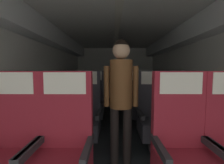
% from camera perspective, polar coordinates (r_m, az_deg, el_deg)
% --- Properties ---
extents(ground, '(3.48, 7.29, 0.02)m').
position_cam_1_polar(ground, '(3.28, 2.01, -17.38)').
color(ground, '#23282D').
extents(fuselage_shell, '(3.36, 6.94, 2.22)m').
position_cam_1_polar(fuselage_shell, '(3.34, 1.97, 10.88)').
color(fuselage_shell, silver).
rests_on(fuselage_shell, ground).
extents(seat_a_left_window, '(0.51, 0.52, 1.20)m').
position_cam_1_polar(seat_a_left_window, '(1.72, -34.63, -20.71)').
color(seat_a_left_window, '#38383D').
rests_on(seat_a_left_window, ground).
extents(seat_a_left_aisle, '(0.51, 0.52, 1.20)m').
position_cam_1_polar(seat_a_left_aisle, '(1.52, -18.11, -23.65)').
color(seat_a_left_aisle, '#38383D').
rests_on(seat_a_left_aisle, ground).
extents(seat_a_right_window, '(0.51, 0.52, 1.20)m').
position_cam_1_polar(seat_a_right_window, '(1.59, 25.48, -22.53)').
color(seat_a_right_window, '#38383D').
rests_on(seat_a_right_window, ground).
extents(seat_b_left_window, '(0.51, 0.52, 1.20)m').
position_cam_1_polar(seat_b_left_window, '(2.52, -21.66, -12.21)').
color(seat_b_left_window, '#38383D').
rests_on(seat_b_left_window, ground).
extents(seat_b_left_aisle, '(0.51, 0.52, 1.20)m').
position_cam_1_polar(seat_b_left_aisle, '(2.41, -10.56, -12.75)').
color(seat_b_left_aisle, '#38383D').
rests_on(seat_b_left_aisle, ground).
extents(seat_b_right_aisle, '(0.51, 0.52, 1.20)m').
position_cam_1_polar(seat_b_right_aisle, '(2.60, 26.32, -11.86)').
color(seat_b_right_aisle, '#38383D').
rests_on(seat_b_right_aisle, ground).
extents(seat_b_right_window, '(0.51, 0.52, 1.20)m').
position_cam_1_polar(seat_b_right_window, '(2.44, 15.80, -12.58)').
color(seat_b_right_window, '#38383D').
rests_on(seat_b_right_window, ground).
extents(seat_c_left_window, '(0.51, 0.52, 1.20)m').
position_cam_1_polar(seat_c_left_window, '(3.42, -15.61, -7.66)').
color(seat_c_left_window, '#38383D').
rests_on(seat_c_left_window, ground).
extents(seat_c_left_aisle, '(0.51, 0.52, 1.20)m').
position_cam_1_polar(seat_c_left_aisle, '(3.31, -7.31, -7.93)').
color(seat_c_left_aisle, '#38383D').
rests_on(seat_c_left_aisle, ground).
extents(seat_c_right_aisle, '(0.51, 0.52, 1.20)m').
position_cam_1_polar(seat_c_right_aisle, '(3.49, 19.13, -7.50)').
color(seat_c_right_aisle, '#38383D').
rests_on(seat_c_right_aisle, ground).
extents(seat_c_right_window, '(0.51, 0.52, 1.20)m').
position_cam_1_polar(seat_c_right_window, '(3.34, 11.17, -7.86)').
color(seat_c_right_window, '#38383D').
rests_on(seat_c_right_window, ground).
extents(seat_d_left_window, '(0.51, 0.52, 1.20)m').
position_cam_1_polar(seat_d_left_window, '(4.36, -11.99, -4.99)').
color(seat_d_left_window, '#38383D').
rests_on(seat_d_left_window, ground).
extents(seat_d_left_aisle, '(0.51, 0.52, 1.20)m').
position_cam_1_polar(seat_d_left_aisle, '(4.29, -5.61, -5.06)').
color(seat_d_left_aisle, '#38383D').
rests_on(seat_d_left_aisle, ground).
extents(seat_d_right_aisle, '(0.51, 0.52, 1.20)m').
position_cam_1_polar(seat_d_right_aisle, '(4.41, 15.11, -4.93)').
color(seat_d_right_aisle, '#38383D').
rests_on(seat_d_right_aisle, ground).
extents(seat_d_right_window, '(0.51, 0.52, 1.20)m').
position_cam_1_polar(seat_d_right_window, '(4.30, 8.83, -5.08)').
color(seat_d_right_window, '#38383D').
rests_on(seat_d_right_window, ground).
extents(flight_attendant, '(0.43, 0.28, 1.59)m').
position_cam_1_polar(flight_attendant, '(1.87, 3.45, -2.80)').
color(flight_attendant, black).
rests_on(flight_attendant, ground).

